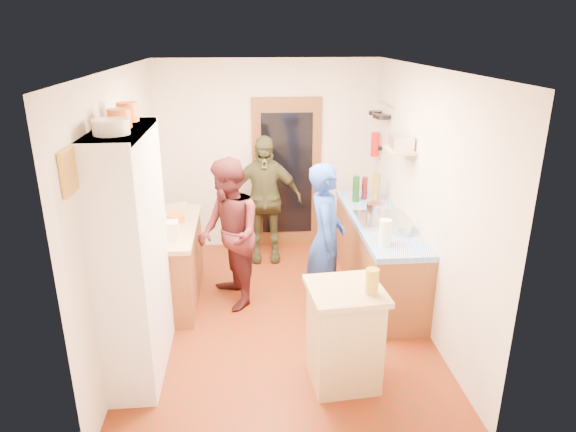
{
  "coord_description": "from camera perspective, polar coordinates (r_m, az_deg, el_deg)",
  "views": [
    {
      "loc": [
        -0.31,
        -4.93,
        2.92
      ],
      "look_at": [
        0.11,
        0.15,
        1.08
      ],
      "focal_mm": 32.0,
      "sensor_mm": 36.0,
      "label": 1
    }
  ],
  "objects": [
    {
      "name": "left_counter_top",
      "position": [
        5.82,
        -13.26,
        -1.28
      ],
      "size": [
        0.64,
        1.44,
        0.05
      ],
      "primitive_type": "cube",
      "color": "tan",
      "rests_on": "left_counter_base"
    },
    {
      "name": "right_counter_base",
      "position": [
        6.16,
        9.86,
        -4.4
      ],
      "size": [
        0.6,
        2.2,
        0.84
      ],
      "primitive_type": "cube",
      "color": "brown",
      "rests_on": "ground"
    },
    {
      "name": "bottle_c",
      "position": [
        6.54,
        9.77,
        3.16
      ],
      "size": [
        0.1,
        0.1,
        0.35
      ],
      "primitive_type": "cylinder",
      "rotation": [
        0.0,
        0.0,
        0.2
      ],
      "color": "olive",
      "rests_on": "right_counter_top"
    },
    {
      "name": "toaster",
      "position": [
        5.41,
        -13.39,
        -1.59
      ],
      "size": [
        0.26,
        0.18,
        0.19
      ],
      "primitive_type": "cube",
      "rotation": [
        0.0,
        0.0,
        0.06
      ],
      "color": "white",
      "rests_on": "left_counter_top"
    },
    {
      "name": "oil_jar",
      "position": [
        4.23,
        9.33,
        -7.18
      ],
      "size": [
        0.12,
        0.12,
        0.22
      ],
      "primitive_type": "cylinder",
      "rotation": [
        0.0,
        0.0,
        0.09
      ],
      "color": "#AD9E2D",
      "rests_on": "island_top"
    },
    {
      "name": "wall_front",
      "position": [
        3.35,
        1.17,
        -9.09
      ],
      "size": [
        3.0,
        0.02,
        2.6
      ],
      "primitive_type": "cube",
      "color": "silver",
      "rests_on": "ground"
    },
    {
      "name": "cutting_board",
      "position": [
        4.37,
        5.63,
        -7.9
      ],
      "size": [
        0.37,
        0.31,
        0.02
      ],
      "primitive_type": "cube",
      "rotation": [
        0.0,
        0.0,
        0.09
      ],
      "color": "white",
      "rests_on": "island_top"
    },
    {
      "name": "wall_back",
      "position": [
        7.13,
        -2.18,
        6.7
      ],
      "size": [
        3.0,
        0.02,
        2.6
      ],
      "primitive_type": "cube",
      "color": "silver",
      "rests_on": "ground"
    },
    {
      "name": "person_hob",
      "position": [
        5.48,
        4.55,
        -2.67
      ],
      "size": [
        0.48,
        0.66,
        1.66
      ],
      "primitive_type": "imported",
      "rotation": [
        0.0,
        0.0,
        1.42
      ],
      "color": "#1F3F9D",
      "rests_on": "ground"
    },
    {
      "name": "pan_hang_c",
      "position": [
        6.97,
        9.66,
        11.23
      ],
      "size": [
        0.17,
        0.17,
        0.05
      ],
      "primitive_type": "cylinder",
      "color": "black",
      "rests_on": "pan_rail"
    },
    {
      "name": "wall_shelf",
      "position": [
        5.76,
        12.38,
        7.16
      ],
      "size": [
        0.26,
        0.42,
        0.03
      ],
      "primitive_type": "cube",
      "color": "tan",
      "rests_on": "wall_right"
    },
    {
      "name": "mixing_bowl",
      "position": [
        5.57,
        12.36,
        -1.36
      ],
      "size": [
        0.28,
        0.28,
        0.1
      ],
      "primitive_type": "cylinder",
      "rotation": [
        0.0,
        0.0,
        -0.09
      ],
      "color": "silver",
      "rests_on": "right_counter_top"
    },
    {
      "name": "hutch_body",
      "position": [
        4.62,
        -16.78,
        -4.28
      ],
      "size": [
        0.4,
        1.2,
        2.2
      ],
      "primitive_type": "cube",
      "color": "white",
      "rests_on": "ground"
    },
    {
      "name": "picture_frame",
      "position": [
        3.68,
        -23.23,
        4.51
      ],
      "size": [
        0.03,
        0.25,
        0.3
      ],
      "primitive_type": "cube",
      "color": "gold",
      "rests_on": "wall_left"
    },
    {
      "name": "plate_stack",
      "position": [
        4.06,
        -19.07,
        9.34
      ],
      "size": [
        0.27,
        0.27,
        0.11
      ],
      "primitive_type": "cylinder",
      "color": "white",
      "rests_on": "hutch_top_shelf"
    },
    {
      "name": "person_left",
      "position": [
        5.66,
        -6.4,
        -1.88
      ],
      "size": [
        0.85,
        0.97,
        1.68
      ],
      "primitive_type": "imported",
      "rotation": [
        0.0,
        0.0,
        -1.27
      ],
      "color": "#491A1C",
      "rests_on": "ground"
    },
    {
      "name": "left_counter_base",
      "position": [
        5.99,
        -12.92,
        -5.3
      ],
      "size": [
        0.6,
        1.4,
        0.85
      ],
      "primitive_type": "cube",
      "color": "brown",
      "rests_on": "ground"
    },
    {
      "name": "island_base",
      "position": [
        4.57,
        6.22,
        -13.29
      ],
      "size": [
        0.6,
        0.6,
        0.86
      ],
      "primitive_type": "cube",
      "rotation": [
        0.0,
        0.0,
        0.09
      ],
      "color": "tan",
      "rests_on": "ground"
    },
    {
      "name": "floor",
      "position": [
        5.74,
        -1.03,
        -10.85
      ],
      "size": [
        3.0,
        4.0,
        0.02
      ],
      "primitive_type": "cube",
      "color": "maroon",
      "rests_on": "ground"
    },
    {
      "name": "fire_extinguisher",
      "position": [
        6.99,
        9.65,
        7.85
      ],
      "size": [
        0.11,
        0.11,
        0.32
      ],
      "primitive_type": "cylinder",
      "color": "red",
      "rests_on": "wall_right"
    },
    {
      "name": "kettle",
      "position": [
        5.59,
        -14.16,
        -0.91
      ],
      "size": [
        0.21,
        0.21,
        0.2
      ],
      "primitive_type": "cylinder",
      "rotation": [
        0.0,
        0.0,
        -0.22
      ],
      "color": "white",
      "rests_on": "left_counter_top"
    },
    {
      "name": "hutch_top_shelf",
      "position": [
        4.31,
        -18.21,
        8.96
      ],
      "size": [
        0.4,
        1.14,
        0.04
      ],
      "primitive_type": "cube",
      "color": "white",
      "rests_on": "hutch_body"
    },
    {
      "name": "right_counter_top",
      "position": [
        6.0,
        10.11,
        -0.48
      ],
      "size": [
        0.62,
        2.22,
        0.06
      ],
      "primitive_type": "cube",
      "color": "#0854BB",
      "rests_on": "right_counter_base"
    },
    {
      "name": "orange_pot_a",
      "position": [
        4.33,
        -18.23,
        10.27
      ],
      "size": [
        0.18,
        0.18,
        0.15
      ],
      "primitive_type": "cylinder",
      "color": "orange",
      "rests_on": "hutch_top_shelf"
    },
    {
      "name": "pan_hang_b",
      "position": [
        6.78,
        10.07,
        10.89
      ],
      "size": [
        0.16,
        0.16,
        0.05
      ],
      "primitive_type": "cylinder",
      "color": "black",
      "rests_on": "pan_rail"
    },
    {
      "name": "door_frame",
      "position": [
        7.17,
        -0.14,
        4.72
      ],
      "size": [
        0.95,
        0.06,
        2.1
      ],
      "primitive_type": "cube",
      "color": "brown",
      "rests_on": "ground"
    },
    {
      "name": "bottle_a",
      "position": [
        6.47,
        7.56,
        3.01
      ],
      "size": [
        0.09,
        0.09,
        0.33
      ],
      "primitive_type": "cylinder",
      "rotation": [
        0.0,
        0.0,
        0.14
      ],
      "color": "#143F14",
      "rests_on": "right_counter_top"
    },
    {
      "name": "island_top",
      "position": [
        4.34,
        6.45,
        -8.26
      ],
      "size": [
        0.67,
        0.67,
        0.05
      ],
      "primitive_type": "cube",
      "rotation": [
        0.0,
        0.0,
        0.09
      ],
      "color": "tan",
      "rests_on": "island_base"
    },
    {
      "name": "pot_on_hob",
      "position": [
        5.93,
        9.74,
        0.77
      ],
      "size": [
        0.22,
        0.22,
        0.14
      ],
      "primitive_type": "cylinder",
      "color": "silver",
      "rests_on": "hob"
    },
    {
      "name": "wall_right",
      "position": [
        5.5,
        14.8,
        2.02
      ],
      "size": [
        0.02,
        4.0,
        2.6
      ],
      "primitive_type": "cube",
      "color": "silver",
      "rests_on": "ground"
    },
    {
      "name": "ext_bracket",
      "position": [
        7.02,
        10.1,
        7.45
      ],
      "size": [
        0.06,
        0.1,
        0.04
      ],
      "primitive_type": "cube",
      "color": "black",
      "rests_on": "wall_right"
    },
    {
      "name": "door_glass",
      "position": [
        7.13,
        -0.12,
        4.65
      ],
      "size": [
        0.7,
        0.02,
        1.7
      ],
      "primitive_type": "cube",
      "color": "black",
      "rests_on": "door_frame"
    },
    {
      "name": "orange_pot_b",
      "position": [
        4.63,
        -17.41,
        10.99
      ],
      "size": [
        0.18,
        0.18,
        0.16
      ],
      "primitive_type": "cylinder",
      "color": "orange",
      "rests_on": "hutch_top_shelf"
    },
    {
      "name": "wall_left",
      "position": [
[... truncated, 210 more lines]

